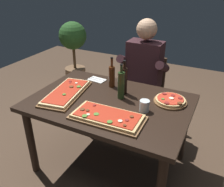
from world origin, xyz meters
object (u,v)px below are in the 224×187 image
object	(u,v)px
dining_table	(110,110)
potted_plant_corner	(74,49)
pizza_rectangular_front	(107,117)
diner_chair	(145,89)
vinegar_bottle_green	(112,76)
pizza_rectangular_left	(66,93)
tumbler_near_camera	(144,107)
seated_diner	(143,73)
oil_bottle_amber	(124,80)
wine_bottle_dark	(121,85)
pizza_round_far	(170,100)

from	to	relation	value
dining_table	potted_plant_corner	bearing A→B (deg)	134.27
pizza_rectangular_front	diner_chair	bearing A→B (deg)	93.90
vinegar_bottle_green	potted_plant_corner	world-z (taller)	potted_plant_corner
pizza_rectangular_left	vinegar_bottle_green	size ratio (longest dim) A/B	2.10
vinegar_bottle_green	pizza_rectangular_front	bearing A→B (deg)	-66.68
tumbler_near_camera	pizza_rectangular_left	bearing A→B (deg)	-176.35
seated_diner	tumbler_near_camera	bearing A→B (deg)	-68.97
pizza_rectangular_front	vinegar_bottle_green	xyz separation A→B (m)	(-0.23, 0.54, 0.09)
tumbler_near_camera	oil_bottle_amber	bearing A→B (deg)	142.44
pizza_rectangular_left	potted_plant_corner	size ratio (longest dim) A/B	0.59
wine_bottle_dark	tumbler_near_camera	size ratio (longest dim) A/B	3.38
vinegar_bottle_green	wine_bottle_dark	bearing A→B (deg)	-44.33
tumbler_near_camera	seated_diner	world-z (taller)	seated_diner
pizza_round_far	oil_bottle_amber	xyz separation A→B (m)	(-0.43, -0.02, 0.11)
dining_table	pizza_rectangular_left	xyz separation A→B (m)	(-0.41, -0.07, 0.11)
seated_diner	pizza_rectangular_left	bearing A→B (deg)	-119.41
pizza_rectangular_front	tumbler_near_camera	xyz separation A→B (m)	(0.22, 0.24, 0.02)
wine_bottle_dark	potted_plant_corner	distance (m)	1.96
vinegar_bottle_green	tumbler_near_camera	xyz separation A→B (m)	(0.45, -0.30, -0.07)
dining_table	oil_bottle_amber	world-z (taller)	oil_bottle_amber
tumbler_near_camera	seated_diner	size ratio (longest dim) A/B	0.07
pizza_round_far	seated_diner	xyz separation A→B (m)	(-0.45, 0.52, -0.02)
vinegar_bottle_green	seated_diner	bearing A→B (deg)	71.57
pizza_rectangular_front	diner_chair	world-z (taller)	diner_chair
pizza_rectangular_left	vinegar_bottle_green	distance (m)	0.47
pizza_round_far	pizza_rectangular_front	bearing A→B (deg)	-127.75
vinegar_bottle_green	seated_diner	xyz separation A→B (m)	(0.15, 0.46, -0.11)
pizza_rectangular_front	pizza_round_far	bearing A→B (deg)	52.25
vinegar_bottle_green	pizza_round_far	bearing A→B (deg)	-5.55
diner_chair	seated_diner	xyz separation A→B (m)	(0.00, -0.12, 0.26)
potted_plant_corner	seated_diner	bearing A→B (deg)	-25.39
pizza_rectangular_left	vinegar_bottle_green	xyz separation A→B (m)	(0.30, 0.34, 0.09)
wine_bottle_dark	vinegar_bottle_green	bearing A→B (deg)	135.67
pizza_rectangular_front	seated_diner	world-z (taller)	seated_diner
pizza_rectangular_left	tumbler_near_camera	xyz separation A→B (m)	(0.75, 0.05, 0.02)
pizza_round_far	diner_chair	world-z (taller)	diner_chair
dining_table	wine_bottle_dark	world-z (taller)	wine_bottle_dark
pizza_round_far	wine_bottle_dark	world-z (taller)	wine_bottle_dark
seated_diner	wine_bottle_dark	bearing A→B (deg)	-87.70
tumbler_near_camera	potted_plant_corner	xyz separation A→B (m)	(-1.70, 1.43, -0.14)
dining_table	seated_diner	world-z (taller)	seated_diner
diner_chair	potted_plant_corner	xyz separation A→B (m)	(-1.41, 0.55, 0.15)
pizza_rectangular_front	potted_plant_corner	xyz separation A→B (m)	(-1.49, 1.67, -0.12)
wine_bottle_dark	diner_chair	world-z (taller)	wine_bottle_dark
pizza_round_far	oil_bottle_amber	bearing A→B (deg)	-177.13
pizza_rectangular_front	oil_bottle_amber	size ratio (longest dim) A/B	1.80
oil_bottle_amber	dining_table	bearing A→B (deg)	-105.54
potted_plant_corner	pizza_round_far	bearing A→B (deg)	-32.70
pizza_rectangular_front	potted_plant_corner	size ratio (longest dim) A/B	0.54
pizza_rectangular_front	dining_table	bearing A→B (deg)	113.96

